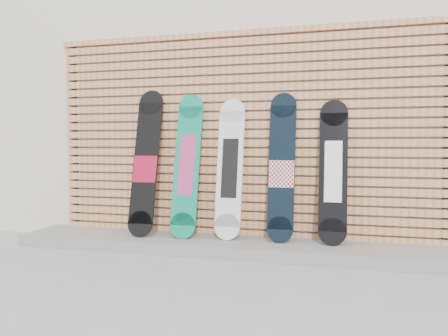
# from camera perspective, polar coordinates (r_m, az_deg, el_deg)

# --- Properties ---
(ground) EXTENTS (80.00, 80.00, 0.00)m
(ground) POSITION_cam_1_polar(r_m,az_deg,el_deg) (3.85, 1.13, -13.39)
(ground) COLOR #979799
(ground) RESTS_ON ground
(building) EXTENTS (12.00, 5.00, 3.60)m
(building) POSITION_cam_1_polar(r_m,az_deg,el_deg) (7.13, 11.86, 8.69)
(building) COLOR beige
(building) RESTS_ON ground
(concrete_step) EXTENTS (4.60, 0.70, 0.12)m
(concrete_step) POSITION_cam_1_polar(r_m,az_deg,el_deg) (4.50, 1.32, -10.16)
(concrete_step) COLOR gray
(concrete_step) RESTS_ON ground
(slat_wall) EXTENTS (4.26, 0.08, 2.29)m
(slat_wall) POSITION_cam_1_polar(r_m,az_deg,el_deg) (4.67, 2.17, 4.50)
(slat_wall) COLOR tan
(slat_wall) RESTS_ON ground
(snowboard_0) EXTENTS (0.28, 0.39, 1.58)m
(snowboard_0) POSITION_cam_1_polar(r_m,az_deg,el_deg) (4.78, -10.18, 0.66)
(snowboard_0) COLOR black
(snowboard_0) RESTS_ON concrete_step
(snowboard_1) EXTENTS (0.28, 0.36, 1.52)m
(snowboard_1) POSITION_cam_1_polar(r_m,az_deg,el_deg) (4.62, -4.86, 0.41)
(snowboard_1) COLOR #0D8563
(snowboard_1) RESTS_ON concrete_step
(snowboard_2) EXTENTS (0.27, 0.30, 1.46)m
(snowboard_2) POSITION_cam_1_polar(r_m,az_deg,el_deg) (4.52, 0.77, -0.03)
(snowboard_2) COLOR silver
(snowboard_2) RESTS_ON concrete_step
(snowboard_3) EXTENTS (0.27, 0.29, 1.50)m
(snowboard_3) POSITION_cam_1_polar(r_m,az_deg,el_deg) (4.42, 7.55, 0.05)
(snowboard_3) COLOR black
(snowboard_3) RESTS_ON concrete_step
(snowboard_4) EXTENTS (0.27, 0.29, 1.42)m
(snowboard_4) POSITION_cam_1_polar(r_m,az_deg,el_deg) (4.40, 14.08, -0.44)
(snowboard_4) COLOR black
(snowboard_4) RESTS_ON concrete_step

